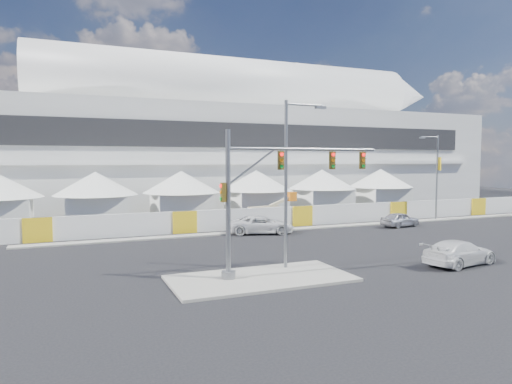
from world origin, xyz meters
name	(u,v)px	position (x,y,z in m)	size (l,w,h in m)	color
ground	(326,260)	(0.00, 0.00, 0.00)	(160.00, 160.00, 0.00)	black
median_island	(261,278)	(-6.00, -3.00, 0.07)	(10.00, 5.00, 0.15)	gray
far_curb	(425,220)	(20.00, 12.50, 0.06)	(80.00, 1.20, 0.12)	gray
stadium	(235,142)	(8.71, 41.50, 9.45)	(80.00, 24.80, 21.98)	silver
tent_row	(220,190)	(0.50, 24.00, 3.15)	(53.40, 8.40, 5.40)	white
hoarding_fence	(302,216)	(6.00, 14.50, 1.00)	(70.00, 0.25, 2.00)	white
scaffold_tower	(444,163)	(46.00, 36.00, 6.00)	(4.40, 4.40, 12.00)	#595B60
sedan_silver	(400,219)	(14.64, 10.11, 0.73)	(4.26, 1.71, 1.45)	#B3B3B8
pickup_curb	(261,225)	(0.29, 11.51, 0.81)	(5.80, 2.68, 1.61)	silver
pickup_near	(459,253)	(6.94, -4.54, 0.78)	(5.40, 2.20, 1.57)	silver
lot_car_b	(429,207)	(26.51, 18.74, 0.71)	(4.17, 1.68, 1.42)	black
traffic_mast	(261,196)	(-5.82, -2.58, 4.58)	(9.83, 0.79, 8.08)	slate
streetlight_median	(290,172)	(-3.44, -1.42, 5.87)	(2.76, 0.28, 9.97)	slate
streetlight_curb	(436,171)	(21.35, 12.50, 5.39)	(2.75, 0.62, 9.29)	gray
boom_lift	(260,217)	(1.97, 15.75, 0.89)	(6.56, 1.82, 3.29)	orange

